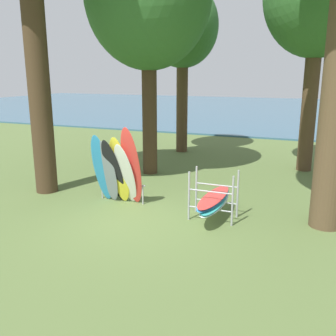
# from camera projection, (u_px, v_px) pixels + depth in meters

# --- Properties ---
(ground_plane) EXTENTS (80.00, 80.00, 0.00)m
(ground_plane) POSITION_uv_depth(u_px,v_px,m) (140.00, 221.00, 9.49)
(ground_plane) COLOR #566B38
(lake_water) EXTENTS (80.00, 36.00, 0.10)m
(lake_water) POSITION_uv_depth(u_px,v_px,m) (278.00, 110.00, 37.86)
(lake_water) COLOR #38607A
(lake_water) RESTS_ON ground
(tree_far_left_back) EXTENTS (3.15, 3.15, 7.43)m
(tree_far_left_back) POSITION_uv_depth(u_px,v_px,m) (183.00, 28.00, 16.59)
(tree_far_left_back) COLOR #4C3823
(tree_far_left_back) RESTS_ON ground
(leaning_board_pile) EXTENTS (1.52, 0.84, 2.26)m
(leaning_board_pile) POSITION_uv_depth(u_px,v_px,m) (117.00, 171.00, 10.46)
(leaning_board_pile) COLOR #2D8ED1
(leaning_board_pile) RESTS_ON ground
(board_storage_rack) EXTENTS (1.15, 2.12, 1.25)m
(board_storage_rack) POSITION_uv_depth(u_px,v_px,m) (214.00, 200.00, 9.53)
(board_storage_rack) COLOR #9EA0A5
(board_storage_rack) RESTS_ON ground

